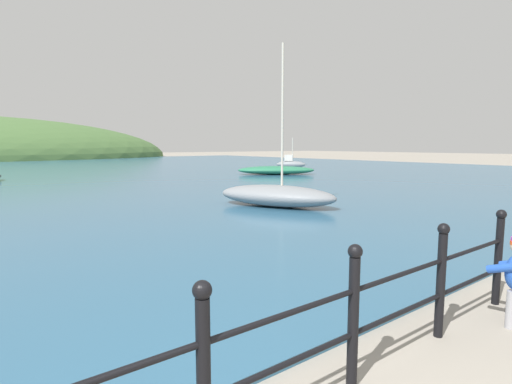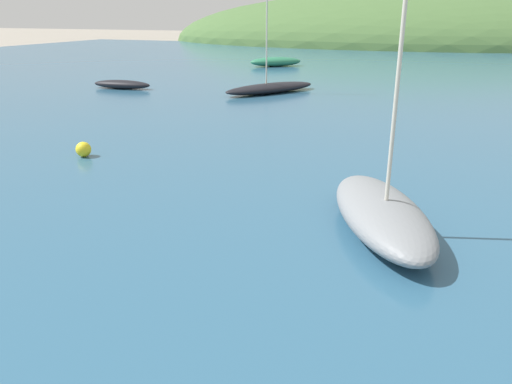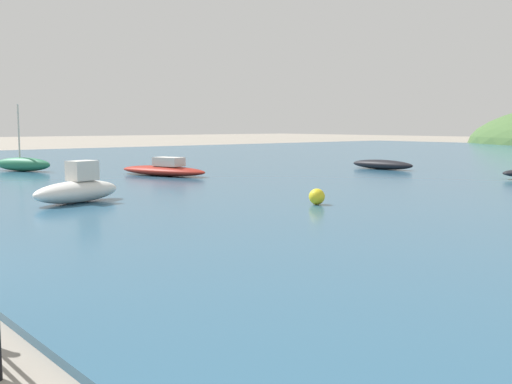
{
  "view_description": "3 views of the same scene",
  "coord_description": "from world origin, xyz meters",
  "views": [
    {
      "loc": [
        -1.09,
        -0.48,
        2.0
      ],
      "look_at": [
        3.02,
        4.84,
        1.2
      ],
      "focal_mm": 28.0,
      "sensor_mm": 36.0,
      "label": 1
    },
    {
      "loc": [
        7.78,
        0.5,
        3.76
      ],
      "look_at": [
        5.12,
        7.37,
        1.1
      ],
      "focal_mm": 35.0,
      "sensor_mm": 36.0,
      "label": 2
    },
    {
      "loc": [
        9.28,
        0.09,
        2.1
      ],
      "look_at": [
        2.8,
        5.53,
        1.15
      ],
      "focal_mm": 42.0,
      "sensor_mm": 36.0,
      "label": 3
    }
  ],
  "objects": [
    {
      "name": "boat_blue_hull",
      "position": [
        -4.13,
        35.13,
        0.43
      ],
      "size": [
        3.73,
        3.2,
        0.65
      ],
      "color": "#287551",
      "rests_on": "water"
    },
    {
      "name": "mooring_buoy",
      "position": [
        -1.2,
        10.89,
        0.3
      ],
      "size": [
        0.41,
        0.41,
        0.41
      ],
      "primitive_type": "sphere",
      "color": "yellow",
      "rests_on": "water"
    },
    {
      "name": "boat_red_dinghy",
      "position": [
        6.91,
        8.85,
        0.45
      ],
      "size": [
        2.84,
        4.07,
        4.9
      ],
      "color": "gray",
      "rests_on": "water"
    },
    {
      "name": "boat_far_right",
      "position": [
        -7.8,
        21.9,
        0.31
      ],
      "size": [
        3.19,
        1.08,
        0.43
      ],
      "color": "black",
      "rests_on": "water"
    },
    {
      "name": "water",
      "position": [
        0.0,
        32.0,
        0.05
      ],
      "size": [
        80.0,
        60.0,
        0.1
      ],
      "primitive_type": "cube",
      "color": "#2D5B7A",
      "rests_on": "ground"
    },
    {
      "name": "boat_white_sailboat",
      "position": [
        -0.3,
        23.29,
        0.36
      ],
      "size": [
        3.81,
        5.02,
        6.1
      ],
      "color": "black",
      "rests_on": "water"
    },
    {
      "name": "far_hillside",
      "position": [
        0.0,
        69.4,
        0.0
      ],
      "size": [
        60.24,
        33.13,
        12.4
      ],
      "color": "#476B38",
      "rests_on": "ground"
    }
  ]
}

